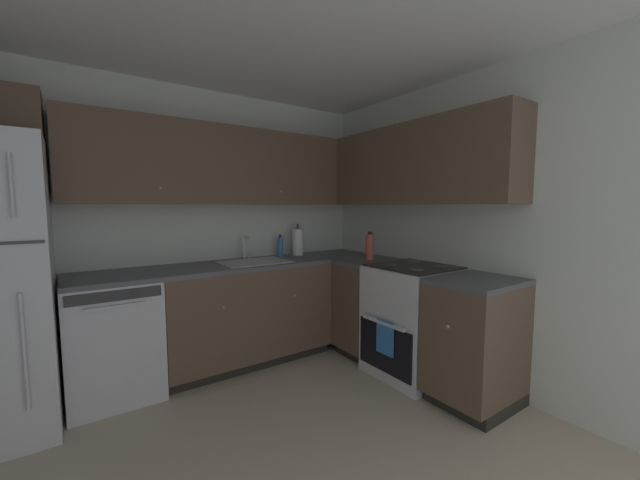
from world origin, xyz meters
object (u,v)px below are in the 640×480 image
oven_range (413,320)px  oil_bottle (370,247)px  soap_bottle (280,247)px  paper_towel_roll (298,242)px  dishwasher (114,338)px

oven_range → oil_bottle: bearing=92.1°
soap_bottle → oil_bottle: (0.57, -0.67, 0.03)m
soap_bottle → oil_bottle: oil_bottle is taller
oven_range → soap_bottle: 1.43m
paper_towel_roll → oil_bottle: bearing=-59.7°
dishwasher → oven_range: oven_range is taller
paper_towel_roll → dishwasher: bearing=-174.5°
dishwasher → paper_towel_roll: 1.78m
dishwasher → paper_towel_roll: paper_towel_roll is taller
oven_range → oil_bottle: size_ratio=4.02×
oven_range → paper_towel_roll: size_ratio=3.20×
dishwasher → oven_range: size_ratio=0.82×
paper_towel_roll → oil_bottle: (0.38, -0.65, -0.01)m
oven_range → soap_bottle: (-0.59, 1.19, 0.53)m
dishwasher → oil_bottle: 2.18m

